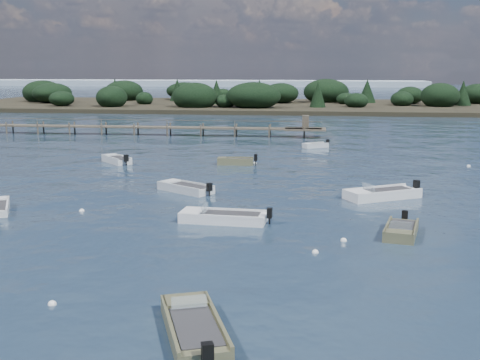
# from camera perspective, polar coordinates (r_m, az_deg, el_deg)

# --- Properties ---
(ground) EXTENTS (400.00, 400.00, 0.00)m
(ground) POSITION_cam_1_polar(r_m,az_deg,el_deg) (86.70, 3.71, 5.03)
(ground) COLOR #162535
(ground) RESTS_ON ground
(dinghy_near_olive) EXTENTS (3.21, 5.01, 1.21)m
(dinghy_near_olive) POSITION_cam_1_polar(r_m,az_deg,el_deg) (20.44, -4.40, -14.01)
(dinghy_near_olive) COLOR #686745
(dinghy_near_olive) RESTS_ON ground
(dinghy_extra_b) EXTENTS (2.27, 3.96, 1.16)m
(dinghy_extra_b) POSITION_cam_1_polar(r_m,az_deg,el_deg) (32.60, 15.03, -4.81)
(dinghy_extra_b) COLOR #686745
(dinghy_extra_b) RESTS_ON ground
(dinghy_mid_white_a) EXTENTS (5.27, 2.13, 1.22)m
(dinghy_mid_white_a) POSITION_cam_1_polar(r_m,az_deg,el_deg) (34.16, -1.62, -3.71)
(dinghy_mid_white_a) COLOR silver
(dinghy_mid_white_a) RESTS_ON ground
(tender_far_grey_b) EXTENTS (2.96, 2.38, 1.05)m
(tender_far_grey_b) POSITION_cam_1_polar(r_m,az_deg,el_deg) (65.30, 7.16, 3.19)
(tender_far_grey_b) COLOR silver
(tender_far_grey_b) RESTS_ON ground
(dinghy_mid_white_b) EXTENTS (5.35, 4.17, 1.36)m
(dinghy_mid_white_b) POSITION_cam_1_polar(r_m,az_deg,el_deg) (41.21, 13.31, -1.45)
(dinghy_mid_white_b) COLOR silver
(dinghy_mid_white_b) RESTS_ON ground
(tender_far_white) EXTENTS (3.59, 1.47, 1.22)m
(tender_far_white) POSITION_cam_1_polar(r_m,az_deg,el_deg) (53.72, -0.43, 1.66)
(tender_far_white) COLOR #686745
(tender_far_white) RESTS_ON ground
(dinghy_mid_grey) EXTENTS (4.38, 3.66, 1.15)m
(dinghy_mid_grey) POSITION_cam_1_polar(r_m,az_deg,el_deg) (42.39, -5.18, -0.89)
(dinghy_mid_grey) COLOR silver
(dinghy_mid_grey) RESTS_ON ground
(tender_far_grey) EXTENTS (3.41, 3.47, 1.25)m
(tender_far_grey) POSITION_cam_1_polar(r_m,az_deg,el_deg) (55.78, -11.61, 1.78)
(tender_far_grey) COLOR silver
(tender_far_grey) RESTS_ON ground
(buoy_a) EXTENTS (0.32, 0.32, 0.32)m
(buoy_a) POSITION_cam_1_polar(r_m,az_deg,el_deg) (23.81, -17.37, -11.21)
(buoy_a) COLOR white
(buoy_a) RESTS_ON ground
(buoy_b) EXTENTS (0.32, 0.32, 0.32)m
(buoy_b) POSITION_cam_1_polar(r_m,az_deg,el_deg) (30.97, 9.79, -5.71)
(buoy_b) COLOR white
(buoy_b) RESTS_ON ground
(buoy_c) EXTENTS (0.32, 0.32, 0.32)m
(buoy_c) POSITION_cam_1_polar(r_m,az_deg,el_deg) (37.82, -14.77, -2.89)
(buoy_c) COLOR white
(buoy_c) RESTS_ON ground
(buoy_e) EXTENTS (0.32, 0.32, 0.32)m
(buoy_e) POSITION_cam_1_polar(r_m,az_deg,el_deg) (54.40, 1.43, 1.59)
(buoy_e) COLOR white
(buoy_e) RESTS_ON ground
(buoy_extra_a) EXTENTS (0.32, 0.32, 0.32)m
(buoy_extra_a) POSITION_cam_1_polar(r_m,az_deg,el_deg) (28.88, 7.15, -6.86)
(buoy_extra_a) COLOR white
(buoy_extra_a) RESTS_ON ground
(buoy_extra_b) EXTENTS (0.32, 0.32, 0.32)m
(buoy_extra_b) POSITION_cam_1_polar(r_m,az_deg,el_deg) (56.47, 20.87, 1.22)
(buoy_extra_b) COLOR white
(buoy_extra_b) RESTS_ON ground
(jetty) EXTENTS (64.50, 3.20, 3.40)m
(jetty) POSITION_cam_1_polar(r_m,az_deg,el_deg) (79.24, -12.80, 4.95)
(jetty) COLOR #50483B
(jetty) RESTS_ON ground
(far_headland) EXTENTS (190.00, 40.00, 5.80)m
(far_headland) POSITION_cam_1_polar(r_m,az_deg,el_deg) (127.82, 16.22, 7.37)
(far_headland) COLOR black
(far_headland) RESTS_ON ground
(distant_haze) EXTENTS (280.00, 20.00, 2.40)m
(distant_haze) POSITION_cam_1_polar(r_m,az_deg,el_deg) (273.38, -13.35, 8.71)
(distant_haze) COLOR #95A7B9
(distant_haze) RESTS_ON ground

